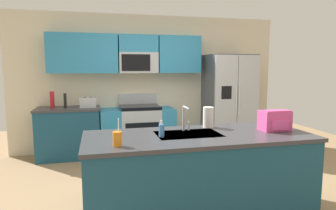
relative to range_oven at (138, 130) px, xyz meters
name	(u,v)px	position (x,y,z in m)	size (l,w,h in m)	color
ground_plane	(178,189)	(0.28, -1.80, -0.44)	(9.00, 9.00, 0.00)	#997A56
kitchen_wall_unit	(143,74)	(0.14, 0.28, 1.03)	(5.20, 0.43, 2.60)	beige
back_counter	(69,133)	(-1.23, 0.00, 0.01)	(1.09, 0.63, 0.90)	navy
range_oven	(138,130)	(0.00, 0.00, 0.00)	(1.36, 0.61, 1.10)	#B7BABF
refrigerator	(229,102)	(1.80, -0.07, 0.48)	(0.90, 0.76, 1.85)	#4C4F54
island_counter	(198,175)	(0.30, -2.52, 0.01)	(2.39, 0.96, 0.90)	navy
toaster	(88,102)	(-0.89, -0.05, 0.55)	(0.28, 0.16, 0.18)	#B7BABF
pepper_mill	(65,101)	(-1.27, 0.00, 0.58)	(0.05, 0.05, 0.25)	black
bottle_red	(52,100)	(-1.49, 0.05, 0.60)	(0.07, 0.07, 0.29)	red
sink_faucet	(185,116)	(0.20, -2.33, 0.62)	(0.08, 0.21, 0.28)	#B7BABF
drink_cup_orange	(117,139)	(-0.57, -2.80, 0.53)	(0.08, 0.08, 0.25)	orange
soap_dispenser	(162,130)	(-0.11, -2.55, 0.53)	(0.06, 0.06, 0.17)	#4C8CD8
paper_towel_roll	(208,117)	(0.53, -2.20, 0.58)	(0.12, 0.12, 0.24)	white
backpack	(275,120)	(1.20, -2.54, 0.57)	(0.32, 0.22, 0.23)	#EA4C93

